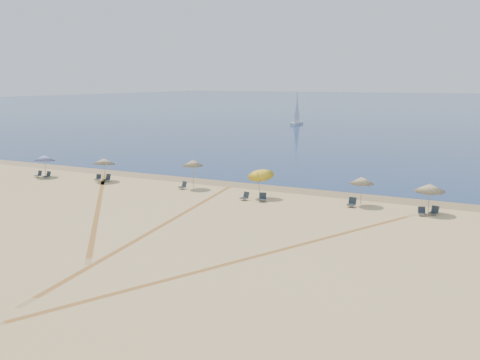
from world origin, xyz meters
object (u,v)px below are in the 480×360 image
(chair_4, at_px, (183,186))
(umbrella_4, at_px, (362,180))
(umbrella_0, at_px, (44,158))
(chair_0, at_px, (39,174))
(umbrella_1, at_px, (104,161))
(umbrella_3, at_px, (260,172))
(chair_8, at_px, (422,212))
(chair_9, at_px, (434,211))
(sailboat_2, at_px, (297,115))
(chair_3, at_px, (107,178))
(umbrella_2, at_px, (193,163))
(umbrella_5, at_px, (430,187))
(chair_2, at_px, (98,178))
(chair_6, at_px, (263,198))
(chair_7, at_px, (352,203))
(chair_1, at_px, (48,175))
(chair_5, at_px, (245,196))

(chair_4, bearing_deg, umbrella_4, 24.07)
(umbrella_0, height_order, chair_0, umbrella_0)
(umbrella_1, relative_size, umbrella_3, 0.85)
(chair_8, distance_m, chair_9, 0.97)
(sailboat_2, bearing_deg, umbrella_0, -88.79)
(umbrella_4, xyz_separation_m, chair_9, (5.50, -0.80, -1.67))
(chair_3, distance_m, chair_8, 28.92)
(umbrella_2, bearing_deg, umbrella_4, 0.56)
(sailboat_2, bearing_deg, chair_0, -89.01)
(umbrella_0, xyz_separation_m, umbrella_5, (36.67, 1.55, -0.00))
(chair_2, xyz_separation_m, chair_6, (17.93, -1.05, 0.04))
(umbrella_5, height_order, chair_8, umbrella_5)
(sailboat_2, bearing_deg, umbrella_2, -75.41)
(umbrella_3, bearing_deg, chair_8, -1.54)
(chair_7, bearing_deg, umbrella_5, 9.45)
(umbrella_4, distance_m, chair_6, 7.92)
(umbrella_3, xyz_separation_m, umbrella_4, (8.17, 1.02, -0.14))
(umbrella_1, relative_size, chair_9, 3.03)
(chair_0, height_order, chair_9, chair_0)
(chair_6, bearing_deg, chair_7, -8.54)
(umbrella_1, height_order, chair_7, umbrella_1)
(chair_1, relative_size, chair_3, 0.87)
(chair_4, distance_m, chair_5, 7.06)
(umbrella_2, height_order, umbrella_4, umbrella_2)
(umbrella_3, bearing_deg, umbrella_1, -179.90)
(chair_3, bearing_deg, umbrella_1, 164.50)
(umbrella_2, xyz_separation_m, umbrella_3, (7.04, -0.87, -0.20))
(chair_3, bearing_deg, chair_7, 10.65)
(chair_5, bearing_deg, chair_8, 22.88)
(umbrella_2, height_order, chair_9, umbrella_2)
(umbrella_2, height_order, chair_3, umbrella_2)
(chair_6, bearing_deg, umbrella_3, 100.64)
(chair_3, relative_size, chair_4, 0.98)
(sailboat_2, bearing_deg, chair_1, -88.14)
(umbrella_5, bearing_deg, chair_2, -178.25)
(chair_1, distance_m, chair_4, 15.12)
(chair_0, bearing_deg, sailboat_2, 97.65)
(umbrella_2, bearing_deg, chair_5, -20.45)
(chair_6, xyz_separation_m, chair_9, (12.89, 1.54, -0.02))
(umbrella_1, distance_m, chair_4, 9.08)
(chair_0, bearing_deg, umbrella_1, 20.75)
(chair_2, height_order, chair_6, chair_6)
(chair_7, bearing_deg, umbrella_4, 66.77)
(chair_4, height_order, sailboat_2, sailboat_2)
(umbrella_1, height_order, chair_2, umbrella_1)
(chair_0, xyz_separation_m, chair_8, (36.62, 1.17, -0.02))
(umbrella_5, height_order, chair_5, umbrella_5)
(umbrella_1, xyz_separation_m, chair_2, (-0.62, -0.24, -1.65))
(chair_4, bearing_deg, chair_0, -154.15)
(chair_4, height_order, chair_9, chair_4)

